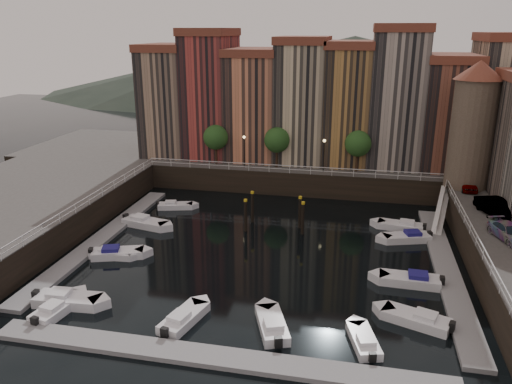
% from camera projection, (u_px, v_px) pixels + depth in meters
% --- Properties ---
extents(ground, '(200.00, 200.00, 0.00)m').
position_uv_depth(ground, '(264.00, 249.00, 47.30)').
color(ground, black).
rests_on(ground, ground).
extents(quay_far, '(80.00, 20.00, 3.00)m').
position_uv_depth(quay_far, '(300.00, 164.00, 71.00)').
color(quay_far, black).
rests_on(quay_far, ground).
extents(dock_left, '(2.00, 28.00, 0.35)m').
position_uv_depth(dock_left, '(103.00, 237.00, 49.51)').
color(dock_left, gray).
rests_on(dock_left, ground).
extents(dock_right, '(2.00, 28.00, 0.35)m').
position_uv_depth(dock_right, '(446.00, 268.00, 43.12)').
color(dock_right, gray).
rests_on(dock_right, ground).
extents(dock_near, '(30.00, 2.00, 0.35)m').
position_uv_depth(dock_near, '(213.00, 357.00, 31.44)').
color(dock_near, gray).
rests_on(dock_near, ground).
extents(mountains, '(145.00, 100.00, 18.00)m').
position_uv_depth(mountains, '(342.00, 72.00, 146.76)').
color(mountains, '#2D382D').
rests_on(mountains, ground).
extents(far_terrace, '(48.70, 10.30, 17.50)m').
position_uv_depth(far_terrace, '(324.00, 101.00, 65.08)').
color(far_terrace, '#987A60').
rests_on(far_terrace, quay_far).
extents(corner_tower, '(5.20, 5.20, 13.80)m').
position_uv_depth(corner_tower, '(473.00, 123.00, 53.66)').
color(corner_tower, '#6B5B4C').
rests_on(corner_tower, quay_right).
extents(promenade_trees, '(21.20, 3.20, 5.20)m').
position_uv_depth(promenade_trees, '(282.00, 140.00, 62.43)').
color(promenade_trees, black).
rests_on(promenade_trees, quay_far).
extents(street_lamps, '(10.36, 0.36, 4.18)m').
position_uv_depth(street_lamps, '(283.00, 148.00, 61.65)').
color(street_lamps, black).
rests_on(street_lamps, quay_far).
extents(railings, '(36.08, 34.04, 0.52)m').
position_uv_depth(railings, '(274.00, 195.00, 50.66)').
color(railings, white).
rests_on(railings, ground).
extents(gangway, '(2.78, 8.32, 3.73)m').
position_uv_depth(gangway, '(441.00, 208.00, 52.63)').
color(gangway, white).
rests_on(gangway, ground).
extents(mooring_pilings, '(6.17, 3.02, 3.78)m').
position_uv_depth(mooring_pilings, '(275.00, 214.00, 51.62)').
color(mooring_pilings, black).
rests_on(mooring_pilings, ground).
extents(boat_left_0, '(5.33, 2.26, 1.21)m').
position_uv_depth(boat_left_0, '(67.00, 300.00, 37.62)').
color(boat_left_0, white).
rests_on(boat_left_0, ground).
extents(boat_left_1, '(4.98, 3.13, 1.12)m').
position_uv_depth(boat_left_1, '(117.00, 253.00, 45.51)').
color(boat_left_1, white).
rests_on(boat_left_1, ground).
extents(boat_left_2, '(4.24, 1.78, 0.96)m').
position_uv_depth(boat_left_2, '(111.00, 254.00, 45.48)').
color(boat_left_2, white).
rests_on(boat_left_2, ground).
extents(boat_left_3, '(5.38, 2.92, 1.20)m').
position_uv_depth(boat_left_3, '(145.00, 223.00, 52.62)').
color(boat_left_3, white).
rests_on(boat_left_3, ground).
extents(boat_left_4, '(4.29, 2.49, 0.96)m').
position_uv_depth(boat_left_4, '(175.00, 206.00, 57.89)').
color(boat_left_4, white).
rests_on(boat_left_4, ground).
extents(boat_right_0, '(5.03, 3.33, 1.14)m').
position_uv_depth(boat_right_0, '(418.00, 319.00, 35.14)').
color(boat_right_0, white).
rests_on(boat_right_0, ground).
extents(boat_right_2, '(5.13, 2.01, 1.17)m').
position_uv_depth(boat_right_2, '(411.00, 280.00, 40.62)').
color(boat_right_2, white).
rests_on(boat_right_2, ground).
extents(boat_right_3, '(4.93, 3.04, 1.11)m').
position_uv_depth(boat_right_3, '(407.00, 237.00, 48.95)').
color(boat_right_3, white).
rests_on(boat_right_3, ground).
extents(boat_right_4, '(4.97, 2.48, 1.11)m').
position_uv_depth(boat_right_4, '(402.00, 226.00, 51.80)').
color(boat_right_4, white).
rests_on(boat_right_4, ground).
extents(boat_near_0, '(2.35, 4.80, 1.08)m').
position_uv_depth(boat_near_0, '(57.00, 308.00, 36.57)').
color(boat_near_0, white).
rests_on(boat_near_0, ground).
extents(boat_near_1, '(2.73, 4.80, 1.08)m').
position_uv_depth(boat_near_1, '(183.00, 319.00, 35.26)').
color(boat_near_1, white).
rests_on(boat_near_1, ground).
extents(boat_near_2, '(3.22, 4.90, 1.10)m').
position_uv_depth(boat_near_2, '(272.00, 325.00, 34.45)').
color(boat_near_2, white).
rests_on(boat_near_2, ground).
extents(boat_near_3, '(2.50, 4.25, 0.95)m').
position_uv_depth(boat_near_3, '(364.00, 341.00, 32.80)').
color(boat_near_3, white).
rests_on(boat_near_3, ground).
extents(car_a, '(1.70, 4.02, 1.36)m').
position_uv_depth(car_a, '(468.00, 185.00, 54.40)').
color(car_a, gray).
rests_on(car_a, quay_right).
extents(car_b, '(3.24, 5.18, 1.61)m').
position_uv_depth(car_b, '(495.00, 208.00, 46.93)').
color(car_b, gray).
rests_on(car_b, quay_right).
extents(car_c, '(3.22, 4.96, 1.34)m').
position_uv_depth(car_c, '(509.00, 233.00, 41.55)').
color(car_c, gray).
rests_on(car_c, quay_right).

